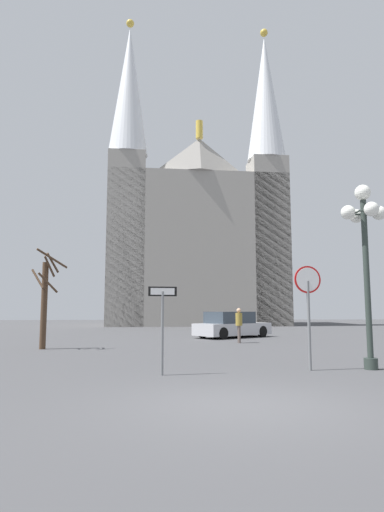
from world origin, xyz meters
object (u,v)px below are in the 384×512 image
street_lamp (365,237)px  pedestrian_walking (239,322)px  one_way_arrow_sign (162,317)px  parked_car_near_silver (232,325)px  bare_tree (45,299)px  stop_sign (308,297)px  cathedral (195,236)px

street_lamp → pedestrian_walking: size_ratio=3.08×
one_way_arrow_sign → parked_car_near_silver: (4.14, 13.98, -0.71)m
one_way_arrow_sign → bare_tree: (-4.69, 7.39, 0.60)m
street_lamp → stop_sign: bearing=-178.4°
cathedral → one_way_arrow_sign: 35.39m
stop_sign → bare_tree: bearing=141.4°
cathedral → pedestrian_walking: size_ratio=18.87×
stop_sign → pedestrian_walking: (-0.09, 9.45, -0.92)m
stop_sign → street_lamp: street_lamp is taller
street_lamp → parked_car_near_silver: (-1.43, 13.39, -2.89)m
street_lamp → bare_tree: 12.41m
bare_tree → cathedral: bearing=72.4°
stop_sign → parked_car_near_silver: stop_sign is taller
pedestrian_walking → bare_tree: bearing=-162.9°
one_way_arrow_sign → pedestrian_walking: 10.70m
bare_tree → street_lamp: bearing=-33.5°
cathedral → stop_sign: bearing=-89.9°
stop_sign → pedestrian_walking: bearing=90.6°
one_way_arrow_sign → parked_car_near_silver: one_way_arrow_sign is taller
one_way_arrow_sign → pedestrian_walking: size_ratio=1.31×
cathedral → pedestrian_walking: cathedral is taller
parked_car_near_silver → bare_tree: bearing=-143.2°
cathedral → one_way_arrow_sign: (-3.82, -34.28, -7.91)m
bare_tree → pedestrian_walking: bare_tree is taller
one_way_arrow_sign → stop_sign: bearing=7.9°
bare_tree → parked_car_near_silver: bearing=36.8°
cathedral → street_lamp: (1.75, -33.69, -5.73)m
cathedral → pedestrian_walking: (-0.02, -24.29, -8.31)m
cathedral → parked_car_near_silver: 22.06m
cathedral → pedestrian_walking: 25.67m
bare_tree → parked_car_near_silver: bare_tree is taller
one_way_arrow_sign → bare_tree: size_ratio=0.54×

